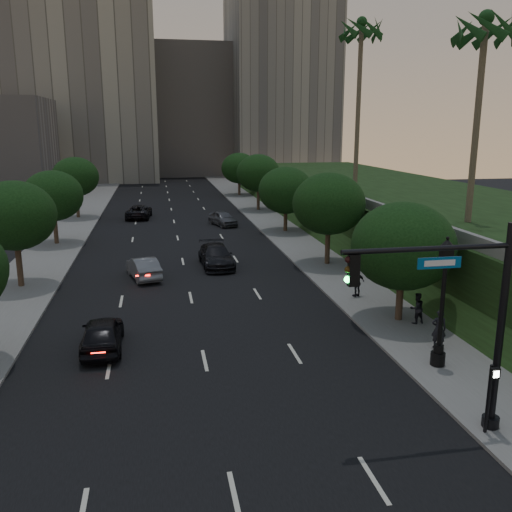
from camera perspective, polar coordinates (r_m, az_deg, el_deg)
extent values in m
plane|color=black|center=(19.43, -4.03, -16.95)|extent=(160.00, 160.00, 0.00)
cube|color=black|center=(47.74, -8.15, 1.41)|extent=(16.00, 140.00, 0.02)
cube|color=slate|center=(49.18, 3.87, 1.95)|extent=(4.50, 140.00, 0.15)
cube|color=slate|center=(48.44, -20.35, 0.95)|extent=(4.50, 140.00, 0.15)
cube|color=black|center=(51.21, 17.35, 4.01)|extent=(18.00, 90.00, 4.00)
cube|color=slate|center=(47.53, 8.37, 6.66)|extent=(0.35, 90.00, 0.70)
cube|color=gray|center=(109.55, -17.59, 16.03)|extent=(26.00, 20.00, 32.00)
cube|color=#9F9791|center=(118.98, -6.97, 14.83)|extent=(22.00, 18.00, 26.00)
cube|color=gray|center=(115.88, 2.50, 17.43)|extent=(20.00, 22.00, 36.00)
cylinder|color=#38281C|center=(28.72, 14.90, -4.03)|extent=(0.36, 0.36, 2.86)
ellipsoid|color=black|center=(28.07, 15.21, 1.04)|extent=(5.20, 5.20, 4.42)
cylinder|color=#38281C|center=(39.48, 7.54, 1.28)|extent=(0.36, 0.36, 3.21)
ellipsoid|color=black|center=(38.98, 7.68, 5.49)|extent=(5.20, 5.20, 4.42)
cylinder|color=#38281C|center=(51.81, 3.12, 4.07)|extent=(0.36, 0.36, 2.86)
ellipsoid|color=black|center=(51.45, 3.16, 6.92)|extent=(5.20, 5.20, 4.42)
cylinder|color=#38281C|center=(65.33, 0.24, 6.18)|extent=(0.36, 0.36, 3.21)
ellipsoid|color=black|center=(65.03, 0.24, 8.73)|extent=(5.20, 5.20, 4.42)
cylinder|color=#38281C|center=(80.04, -1.78, 7.38)|extent=(0.36, 0.36, 2.86)
ellipsoid|color=black|center=(79.81, -1.79, 9.23)|extent=(5.20, 5.20, 4.42)
cylinder|color=#38281C|center=(36.65, -23.67, -0.65)|extent=(0.36, 0.36, 3.26)
ellipsoid|color=black|center=(36.10, -24.11, 3.91)|extent=(5.00, 5.00, 4.25)
cylinder|color=#38281C|center=(49.15, -20.35, 2.82)|extent=(0.36, 0.36, 2.99)
ellipsoid|color=black|center=(48.77, -20.61, 5.96)|extent=(5.00, 5.00, 4.25)
cylinder|color=#38281C|center=(62.81, -18.28, 5.24)|extent=(0.36, 0.36, 3.26)
ellipsoid|color=black|center=(62.49, -18.48, 7.92)|extent=(5.00, 5.00, 4.25)
cylinder|color=#4C4233|center=(36.23, 22.20, 12.74)|extent=(0.40, 0.40, 12.00)
cylinder|color=#4C4233|center=(49.97, 10.70, 14.82)|extent=(0.40, 0.40, 14.50)
cylinder|color=black|center=(19.00, 24.33, -7.24)|extent=(0.24, 0.24, 7.00)
cylinder|color=black|center=(20.31, 23.42, -15.87)|extent=(0.56, 0.56, 0.50)
cylinder|color=black|center=(16.84, 17.66, 0.74)|extent=(5.40, 0.16, 0.16)
cube|color=black|center=(16.03, 10.24, -1.49)|extent=(0.32, 0.22, 0.95)
sphere|color=black|center=(15.89, 9.68, -0.37)|extent=(0.20, 0.20, 0.20)
sphere|color=#3F2B0A|center=(15.96, 9.64, -1.42)|extent=(0.20, 0.20, 0.20)
sphere|color=#19F24C|center=(16.04, 9.60, -2.45)|extent=(0.20, 0.20, 0.20)
cube|color=#0B5895|center=(17.13, 18.74, -0.68)|extent=(1.40, 0.05, 0.35)
cylinder|color=black|center=(24.18, 18.57, -10.37)|extent=(0.60, 0.60, 0.70)
cylinder|color=black|center=(23.99, 18.66, -9.27)|extent=(0.40, 0.40, 0.40)
cylinder|color=black|center=(23.34, 19.01, -4.84)|extent=(0.18, 0.18, 3.60)
cube|color=black|center=(22.80, 19.40, 0.06)|extent=(0.42, 0.42, 0.70)
cone|color=black|center=(22.70, 19.50, 1.29)|extent=(0.64, 0.64, 0.35)
sphere|color=black|center=(22.66, 19.54, 1.79)|extent=(0.14, 0.14, 0.14)
cylinder|color=black|center=(19.47, 23.25, -13.85)|extent=(0.12, 0.12, 2.50)
cube|color=black|center=(18.90, 23.85, -11.23)|extent=(0.30, 0.14, 0.35)
cube|color=white|center=(18.84, 23.98, -11.32)|extent=(0.18, 0.02, 0.22)
imported|color=black|center=(25.58, -15.89, -7.86)|extent=(1.85, 4.47, 1.51)
imported|color=slate|center=(36.74, -11.77, -1.21)|extent=(2.53, 4.62, 1.44)
imported|color=black|center=(61.33, -12.22, 4.59)|extent=(2.97, 5.57, 1.49)
imported|color=black|center=(39.10, -4.21, 0.00)|extent=(2.37, 5.42, 1.55)
imported|color=#4D4F54|center=(55.58, -3.52, 3.98)|extent=(3.02, 4.70, 1.49)
imported|color=black|center=(25.70, 18.69, -7.29)|extent=(0.75, 0.60, 1.78)
imported|color=black|center=(28.52, 16.56, -5.29)|extent=(0.85, 0.71, 1.59)
imported|color=black|center=(32.14, 10.61, -2.77)|extent=(1.06, 0.67, 1.67)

